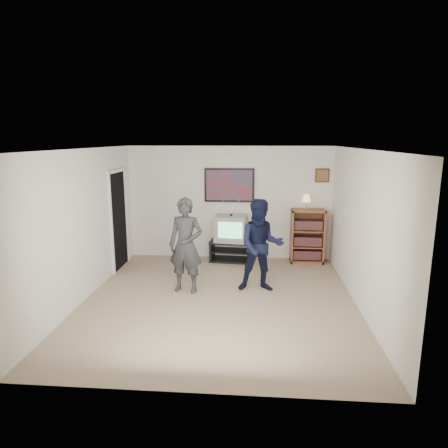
# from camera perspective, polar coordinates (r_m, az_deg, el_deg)

# --- Properties ---
(room_shell) EXTENTS (4.51, 5.00, 2.51)m
(room_shell) POSITION_cam_1_polar(r_m,az_deg,el_deg) (6.77, -0.46, 0.11)
(room_shell) COLOR #897057
(room_shell) RESTS_ON ground
(media_stand) EXTENTS (0.95, 0.58, 0.46)m
(media_stand) POSITION_cam_1_polar(r_m,az_deg,el_deg) (8.83, 1.01, -3.83)
(media_stand) COLOR black
(media_stand) RESTS_ON room_shell
(crt_television) EXTENTS (0.73, 0.64, 0.56)m
(crt_television) POSITION_cam_1_polar(r_m,az_deg,el_deg) (8.71, 1.01, -0.61)
(crt_television) COLOR gray
(crt_television) RESTS_ON media_stand
(bookshelf) EXTENTS (0.71, 0.41, 1.17)m
(bookshelf) POSITION_cam_1_polar(r_m,az_deg,el_deg) (8.85, 11.81, -1.68)
(bookshelf) COLOR brown
(bookshelf) RESTS_ON room_shell
(table_lamp) EXTENTS (0.20, 0.20, 0.32)m
(table_lamp) POSITION_cam_1_polar(r_m,az_deg,el_deg) (8.71, 11.70, 3.09)
(table_lamp) COLOR beige
(table_lamp) RESTS_ON bookshelf
(person_tall) EXTENTS (0.67, 0.50, 1.67)m
(person_tall) POSITION_cam_1_polar(r_m,az_deg,el_deg) (6.98, -5.48, -3.06)
(person_tall) COLOR #292A2B
(person_tall) RESTS_ON room_shell
(person_short) EXTENTS (0.83, 0.67, 1.64)m
(person_short) POSITION_cam_1_polar(r_m,az_deg,el_deg) (7.01, 5.29, -3.11)
(person_short) COLOR black
(person_short) RESTS_ON room_shell
(controller_left) EXTENTS (0.07, 0.11, 0.03)m
(controller_left) POSITION_cam_1_polar(r_m,az_deg,el_deg) (7.10, -4.93, -0.29)
(controller_left) COLOR white
(controller_left) RESTS_ON person_tall
(controller_right) EXTENTS (0.05, 0.13, 0.04)m
(controller_right) POSITION_cam_1_polar(r_m,az_deg,el_deg) (7.21, 5.70, -0.54)
(controller_right) COLOR white
(controller_right) RESTS_ON person_short
(poster) EXTENTS (1.10, 0.03, 0.75)m
(poster) POSITION_cam_1_polar(r_m,az_deg,el_deg) (8.80, 0.77, 5.56)
(poster) COLOR black
(poster) RESTS_ON room_shell
(air_vent) EXTENTS (0.28, 0.02, 0.14)m
(air_vent) POSITION_cam_1_polar(r_m,az_deg,el_deg) (8.83, -2.82, 7.52)
(air_vent) COLOR white
(air_vent) RESTS_ON room_shell
(small_picture) EXTENTS (0.30, 0.03, 0.30)m
(small_picture) POSITION_cam_1_polar(r_m,az_deg,el_deg) (8.87, 13.86, 6.76)
(small_picture) COLOR #2F1F0F
(small_picture) RESTS_ON room_shell
(doorway) EXTENTS (0.03, 0.85, 2.00)m
(doorway) POSITION_cam_1_polar(r_m,az_deg,el_deg) (8.50, -14.87, 0.47)
(doorway) COLOR black
(doorway) RESTS_ON room_shell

